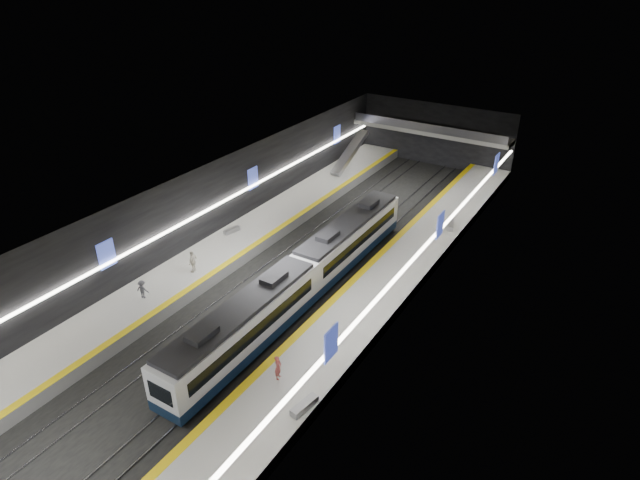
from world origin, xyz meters
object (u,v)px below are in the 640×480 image
Objects in this scene: bench_right_near at (304,406)px; bench_right_far at (450,225)px; escalator at (350,152)px; passenger_right_a at (278,368)px; train at (303,277)px; passenger_left_a at (193,262)px; passenger_left_b at (142,289)px; bench_left_far at (232,230)px.

bench_right_far is at bearing 100.93° from bench_right_near.
escalator is 4.69× the size of passenger_right_a.
bench_right_near is at bearing -105.52° from bench_right_far.
escalator is 3.89× the size of bench_right_far.
passenger_right_a is (4.19, -9.22, -0.34)m from train.
passenger_right_a is at bearing 49.06° from passenger_left_a.
bench_right_near is at bearing 49.28° from passenger_left_a.
passenger_left_b is at bearing 179.31° from bench_right_near.
passenger_left_a is at bearing -62.48° from bench_left_far.
passenger_left_a reaches higher than passenger_left_b.
train is 15.16× the size of passenger_left_a.
passenger_left_b is at bearing -89.86° from escalator.
escalator is 4.06× the size of bench_right_near.
train is 12.11m from bench_left_far.
escalator is at bearing -104.50° from passenger_left_b.
passenger_left_b is (-14.11, 1.72, -0.09)m from passenger_right_a.
train is 9.63m from passenger_left_a.
train is 19.63× the size of passenger_left_b.
escalator is at bearing 5.79° from passenger_right_a.
escalator is at bearing 99.59° from bench_left_far.
train is at bearing 133.06° from bench_right_near.
train is at bearing -68.80° from escalator.
escalator is at bearing 111.20° from train.
passenger_right_a is 15.00m from passenger_left_a.
train is 27.66m from escalator.
passenger_right_a is 1.11× the size of passenger_left_b.
passenger_right_a is (-2.10, -25.85, 0.60)m from bench_right_far.
passenger_right_a is (15.35, -13.81, 0.65)m from bench_left_far.
passenger_left_a reaches higher than bench_left_far.
passenger_right_a is (14.19, -35.01, -1.05)m from escalator.
passenger_right_a is at bearing -65.57° from train.
bench_left_far is at bearing -98.76° from passenger_left_b.
bench_right_near is 0.99× the size of passenger_left_a.
escalator is at bearing 166.75° from passenger_left_a.
passenger_right_a reaches higher than bench_left_far.
escalator is 5.23× the size of passenger_left_b.
bench_right_far reaches higher than bench_left_far.
bench_right_far reaches higher than bench_right_near.
passenger_left_b is at bearing -142.88° from train.
escalator reaches higher than bench_left_far.
bench_right_near is 1.29× the size of passenger_left_b.
passenger_left_a is 4.95m from passenger_left_b.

